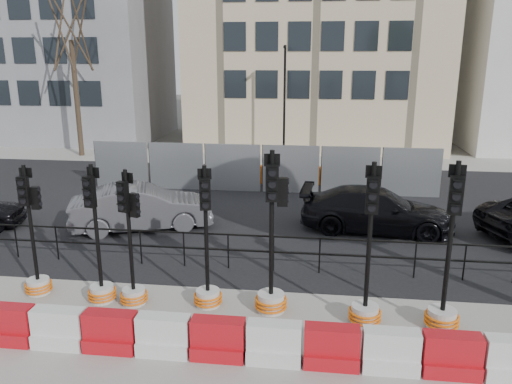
# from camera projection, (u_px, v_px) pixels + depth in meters

# --- Properties ---
(ground) EXTENTS (120.00, 120.00, 0.00)m
(ground) POSITION_uv_depth(u_px,v_px,m) (220.00, 289.00, 12.16)
(ground) COLOR #51514C
(ground) RESTS_ON ground
(sidewalk_near) EXTENTS (40.00, 6.00, 0.02)m
(sidewalk_near) POSITION_uv_depth(u_px,v_px,m) (189.00, 361.00, 9.29)
(sidewalk_near) COLOR gray
(sidewalk_near) RESTS_ON ground
(road) EXTENTS (40.00, 14.00, 0.03)m
(road) POSITION_uv_depth(u_px,v_px,m) (255.00, 206.00, 18.86)
(road) COLOR black
(road) RESTS_ON ground
(sidewalk_far) EXTENTS (40.00, 4.00, 0.02)m
(sidewalk_far) POSITION_uv_depth(u_px,v_px,m) (276.00, 158.00, 27.47)
(sidewalk_far) COLOR gray
(sidewalk_far) RESTS_ON ground
(building_grey) EXTENTS (11.00, 9.06, 14.00)m
(building_grey) POSITION_uv_depth(u_px,v_px,m) (74.00, 32.00, 33.00)
(building_grey) COLOR gray
(building_grey) RESTS_ON ground
(kerb_railing) EXTENTS (18.00, 0.04, 1.00)m
(kerb_railing) POSITION_uv_depth(u_px,v_px,m) (228.00, 245.00, 13.13)
(kerb_railing) COLOR black
(kerb_railing) RESTS_ON ground
(heras_fencing) EXTENTS (14.33, 1.72, 2.00)m
(heras_fencing) POSITION_uv_depth(u_px,v_px,m) (277.00, 173.00, 21.36)
(heras_fencing) COLOR #989BA0
(heras_fencing) RESTS_ON ground
(lamp_post_far) EXTENTS (0.12, 0.56, 6.00)m
(lamp_post_far) POSITION_uv_depth(u_px,v_px,m) (284.00, 101.00, 25.58)
(lamp_post_far) COLOR black
(lamp_post_far) RESTS_ON ground
(tree_bare_far) EXTENTS (2.00, 2.00, 9.00)m
(tree_bare_far) POSITION_uv_depth(u_px,v_px,m) (70.00, 33.00, 26.53)
(tree_bare_far) COLOR #473828
(tree_bare_far) RESTS_ON ground
(barrier_row) EXTENTS (12.55, 0.50, 0.80)m
(barrier_row) POSITION_uv_depth(u_px,v_px,m) (191.00, 338.00, 9.39)
(barrier_row) COLOR red
(barrier_row) RESTS_ON ground
(traffic_signal_b) EXTENTS (0.62, 0.62, 3.16)m
(traffic_signal_b) POSITION_uv_depth(u_px,v_px,m) (36.00, 265.00, 11.73)
(traffic_signal_b) COLOR silver
(traffic_signal_b) RESTS_ON ground
(traffic_signal_c) EXTENTS (0.64, 0.64, 3.26)m
(traffic_signal_c) POSITION_uv_depth(u_px,v_px,m) (100.00, 275.00, 11.38)
(traffic_signal_c) COLOR silver
(traffic_signal_c) RESTS_ON ground
(traffic_signal_d) EXTENTS (0.62, 0.62, 3.17)m
(traffic_signal_d) POSITION_uv_depth(u_px,v_px,m) (132.00, 274.00, 11.23)
(traffic_signal_d) COLOR silver
(traffic_signal_d) RESTS_ON ground
(traffic_signal_e) EXTENTS (0.65, 0.65, 3.28)m
(traffic_signal_e) POSITION_uv_depth(u_px,v_px,m) (207.00, 279.00, 11.17)
(traffic_signal_e) COLOR silver
(traffic_signal_e) RESTS_ON ground
(traffic_signal_f) EXTENTS (0.72, 0.72, 3.65)m
(traffic_signal_f) POSITION_uv_depth(u_px,v_px,m) (272.00, 276.00, 10.87)
(traffic_signal_f) COLOR silver
(traffic_signal_f) RESTS_ON ground
(traffic_signal_g) EXTENTS (0.69, 0.69, 3.52)m
(traffic_signal_g) POSITION_uv_depth(u_px,v_px,m) (366.00, 293.00, 10.40)
(traffic_signal_g) COLOR silver
(traffic_signal_g) RESTS_ON ground
(traffic_signal_h) EXTENTS (0.70, 0.70, 3.58)m
(traffic_signal_h) POSITION_uv_depth(u_px,v_px,m) (444.00, 296.00, 10.22)
(traffic_signal_h) COLOR silver
(traffic_signal_h) RESTS_ON ground
(car_b) EXTENTS (4.50, 5.50, 1.48)m
(car_b) POSITION_uv_depth(u_px,v_px,m) (142.00, 207.00, 16.19)
(car_b) COLOR #515157
(car_b) RESTS_ON ground
(car_c) EXTENTS (2.80, 5.18, 1.41)m
(car_c) POSITION_uv_depth(u_px,v_px,m) (376.00, 210.00, 16.05)
(car_c) COLOR black
(car_c) RESTS_ON ground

